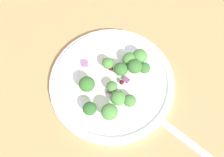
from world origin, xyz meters
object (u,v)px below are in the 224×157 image
at_px(plate, 112,82).
at_px(broccoli_floret_1, 119,70).
at_px(fork, 180,135).
at_px(broccoli_floret_2, 108,63).
at_px(broccoli_floret_0, 87,84).

height_order(plate, broccoli_floret_1, broccoli_floret_1).
xyz_separation_m(plate, broccoli_floret_1, (0.01, -0.02, 0.02)).
relative_size(plate, broccoli_floret_1, 8.97).
xyz_separation_m(plate, fork, (-0.15, -0.05, -0.01)).
bearing_deg(broccoli_floret_2, fork, -167.47).
distance_m(plate, broccoli_floret_2, 0.04).
distance_m(broccoli_floret_0, broccoli_floret_1, 0.07).
bearing_deg(fork, plate, 18.40).
distance_m(broccoli_floret_0, broccoli_floret_2, 0.06).
bearing_deg(broccoli_floret_1, fork, -169.31).
height_order(plate, broccoli_floret_2, broccoli_floret_2).
bearing_deg(broccoli_floret_1, broccoli_floret_0, 85.02).
bearing_deg(plate, broccoli_floret_1, -73.12).
relative_size(plate, fork, 1.28).
height_order(broccoli_floret_0, fork, broccoli_floret_0).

